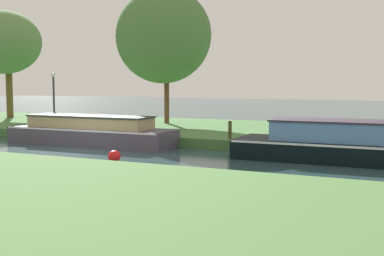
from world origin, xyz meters
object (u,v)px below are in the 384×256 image
willow_tree_centre (163,36)px  mooring_post_far (308,131)px  lamp_post (54,92)px  black_narrowboat (321,143)px  willow_tree_left (3,43)px  channel_buoy (114,157)px  slate_barge (90,132)px  mooring_post_near (230,130)px

willow_tree_centre → mooring_post_far: size_ratio=8.41×
lamp_post → mooring_post_far: lamp_post is taller
black_narrowboat → willow_tree_left: bearing=163.0°
mooring_post_far → channel_buoy: 7.18m
slate_barge → willow_tree_left: bearing=150.4°
black_narrowboat → mooring_post_far: bearing=119.0°
channel_buoy → mooring_post_near: bearing=65.1°
slate_barge → mooring_post_near: (5.73, 1.33, 0.20)m
willow_tree_left → slate_barge: bearing=-29.6°
willow_tree_left → willow_tree_centre: bearing=0.8°
willow_tree_left → willow_tree_centre: 11.16m
slate_barge → mooring_post_far: 8.90m
lamp_post → mooring_post_near: (9.85, -1.28, -1.37)m
black_narrowboat → lamp_post: (-13.64, 2.61, 1.54)m
lamp_post → mooring_post_far: (12.91, -1.28, -1.29)m
slate_barge → channel_buoy: slate_barge is taller
mooring_post_near → mooring_post_far: bearing=0.0°
slate_barge → willow_tree_left: 13.63m
slate_barge → willow_tree_centre: size_ratio=1.03×
slate_barge → lamp_post: (-4.12, 2.61, 1.57)m
willow_tree_centre → mooring_post_far: bearing=-30.4°
black_narrowboat → willow_tree_left: 22.12m
black_narrowboat → lamp_post: bearing=169.2°
black_narrowboat → mooring_post_far: (-0.74, 1.33, 0.24)m
lamp_post → channel_buoy: (7.61, -6.09, -1.91)m
lamp_post → channel_buoy: 9.94m
willow_tree_centre → mooring_post_near: 8.86m
slate_barge → black_narrowboat: bearing=0.0°
willow_tree_centre → mooring_post_far: willow_tree_centre is taller
lamp_post → mooring_post_near: bearing=-7.4°
lamp_post → mooring_post_far: bearing=-5.7°
channel_buoy → mooring_post_far: bearing=42.3°
willow_tree_left → channel_buoy: (14.67, -9.83, -4.87)m
willow_tree_centre → lamp_post: size_ratio=2.66×
black_narrowboat → willow_tree_centre: 12.39m
mooring_post_far → mooring_post_near: bearing=180.0°
willow_tree_left → mooring_post_far: willow_tree_left is taller
lamp_post → mooring_post_near: 10.03m
black_narrowboat → lamp_post: 13.98m
willow_tree_centre → channel_buoy: willow_tree_centre is taller
channel_buoy → lamp_post: bearing=141.3°
willow_tree_left → lamp_post: 8.52m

